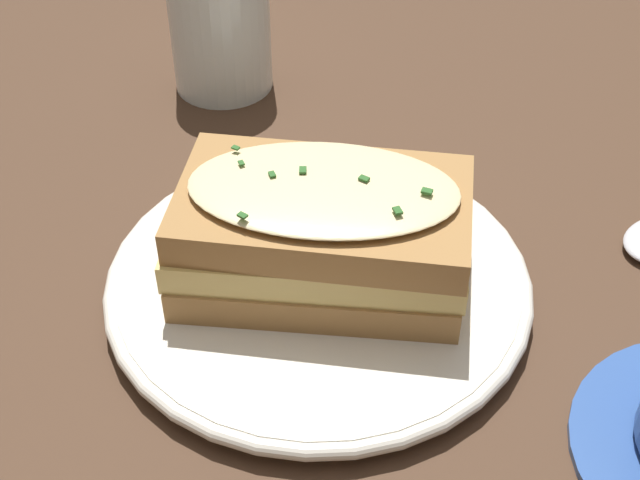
% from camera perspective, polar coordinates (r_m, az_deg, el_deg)
% --- Properties ---
extents(ground_plane, '(2.40, 2.40, 0.00)m').
position_cam_1_polar(ground_plane, '(0.51, -1.20, -3.74)').
color(ground_plane, '#473021').
extents(dinner_plate, '(0.24, 0.24, 0.02)m').
position_cam_1_polar(dinner_plate, '(0.50, -0.00, -2.94)').
color(dinner_plate, silver).
rests_on(dinner_plate, ground_plane).
extents(sandwich, '(0.18, 0.15, 0.07)m').
position_cam_1_polar(sandwich, '(0.47, 0.14, 0.34)').
color(sandwich, '#A37542').
rests_on(sandwich, dinner_plate).
extents(water_glass, '(0.07, 0.07, 0.11)m').
position_cam_1_polar(water_glass, '(0.66, -6.44, 13.80)').
color(water_glass, silver).
rests_on(water_glass, ground_plane).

